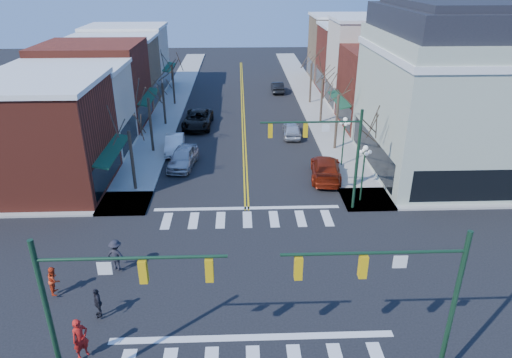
{
  "coord_description": "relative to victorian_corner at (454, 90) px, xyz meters",
  "views": [
    {
      "loc": [
        -0.42,
        -20.46,
        15.33
      ],
      "look_at": [
        0.6,
        6.62,
        2.8
      ],
      "focal_mm": 32.0,
      "sensor_mm": 36.0,
      "label": 1
    }
  ],
  "objects": [
    {
      "name": "bldg_left_stucco_a",
      "position": [
        -32.0,
        5.0,
        -2.91
      ],
      "size": [
        10.0,
        7.0,
        7.5
      ],
      "primitive_type": "cube",
      "color": "beige",
      "rests_on": "ground"
    },
    {
      "name": "traffic_mast_near_left",
      "position": [
        -22.05,
        -21.9,
        -1.95
      ],
      "size": [
        6.6,
        0.28,
        7.2
      ],
      "color": "#14331E",
      "rests_on": "ground"
    },
    {
      "name": "pedestrian_dark_a",
      "position": [
        -23.8,
        -17.52,
        -5.72
      ],
      "size": [
        0.74,
        0.99,
        1.57
      ],
      "primitive_type": "imported",
      "rotation": [
        0.0,
        0.0,
        -1.12
      ],
      "color": "black",
      "rests_on": "sidewalk_left"
    },
    {
      "name": "bldg_right_brick_a",
      "position": [
        -1.0,
        11.25,
        -2.66
      ],
      "size": [
        10.0,
        8.5,
        8.0
      ],
      "primitive_type": "cube",
      "color": "maroon",
      "rests_on": "ground"
    },
    {
      "name": "pedestrian_red_b",
      "position": [
        -26.5,
        -15.69,
        -5.74
      ],
      "size": [
        0.72,
        0.85,
        1.54
      ],
      "primitive_type": "imported",
      "rotation": [
        0.0,
        0.0,
        1.77
      ],
      "color": "red",
      "rests_on": "sidewalk_left"
    },
    {
      "name": "tree_right_b",
      "position": [
        -8.1,
        4.5,
        -4.07
      ],
      "size": [
        0.24,
        0.24,
        5.18
      ],
      "primitive_type": "cylinder",
      "color": "#382B21",
      "rests_on": "ground"
    },
    {
      "name": "ground",
      "position": [
        -16.5,
        -14.5,
        -6.66
      ],
      "size": [
        160.0,
        160.0,
        0.0
      ],
      "primitive_type": "plane",
      "color": "black",
      "rests_on": "ground"
    },
    {
      "name": "bldg_left_tan",
      "position": [
        -32.0,
        21.25,
        -2.76
      ],
      "size": [
        10.0,
        7.5,
        7.8
      ],
      "primitive_type": "cube",
      "color": "#90734F",
      "rests_on": "ground"
    },
    {
      "name": "sidewalk_right",
      "position": [
        -7.75,
        5.5,
        -6.58
      ],
      "size": [
        3.5,
        70.0,
        0.15
      ],
      "primitive_type": "cube",
      "color": "#9E9B93",
      "rests_on": "ground"
    },
    {
      "name": "car_left_mid",
      "position": [
        -22.9,
        4.47,
        -5.9
      ],
      "size": [
        1.89,
        4.66,
        1.51
      ],
      "primitive_type": "imported",
      "rotation": [
        0.0,
        0.0,
        0.06
      ],
      "color": "white",
      "rests_on": "ground"
    },
    {
      "name": "lamppost_midblock",
      "position": [
        -8.3,
        0.5,
        -3.7
      ],
      "size": [
        0.36,
        0.36,
        4.33
      ],
      "color": "#14331E",
      "rests_on": "ground"
    },
    {
      "name": "tree_right_d",
      "position": [
        -8.1,
        20.5,
        -4.17
      ],
      "size": [
        0.24,
        0.24,
        4.97
      ],
      "primitive_type": "cylinder",
      "color": "#382B21",
      "rests_on": "ground"
    },
    {
      "name": "tree_left_c",
      "position": [
        -24.9,
        12.5,
        -4.38
      ],
      "size": [
        0.24,
        0.24,
        4.55
      ],
      "primitive_type": "cylinder",
      "color": "#382B21",
      "rests_on": "ground"
    },
    {
      "name": "bldg_right_tan",
      "position": [
        -1.0,
        34.5,
        -2.16
      ],
      "size": [
        10.0,
        8.0,
        9.0
      ],
      "primitive_type": "cube",
      "color": "#90734F",
      "rests_on": "ground"
    },
    {
      "name": "car_right_mid",
      "position": [
        -11.7,
        8.25,
        -5.92
      ],
      "size": [
        2.01,
        4.45,
        1.48
      ],
      "primitive_type": "imported",
      "rotation": [
        0.0,
        0.0,
        3.08
      ],
      "color": "silver",
      "rests_on": "ground"
    },
    {
      "name": "tree_right_a",
      "position": [
        -8.1,
        -3.5,
        -4.35
      ],
      "size": [
        0.24,
        0.24,
        4.62
      ],
      "primitive_type": "cylinder",
      "color": "#382B21",
      "rests_on": "ground"
    },
    {
      "name": "victorian_corner",
      "position": [
        0.0,
        0.0,
        0.0
      ],
      "size": [
        12.25,
        14.25,
        13.3
      ],
      "color": "#ADB89F",
      "rests_on": "ground"
    },
    {
      "name": "car_right_far",
      "position": [
        -11.7,
        26.31,
        -5.95
      ],
      "size": [
        1.58,
        4.34,
        1.42
      ],
      "primitive_type": "imported",
      "rotation": [
        0.0,
        0.0,
        3.16
      ],
      "color": "black",
      "rests_on": "ground"
    },
    {
      "name": "tree_left_d",
      "position": [
        -24.9,
        20.5,
        -4.21
      ],
      "size": [
        0.24,
        0.24,
        4.9
      ],
      "primitive_type": "cylinder",
      "color": "#382B21",
      "rests_on": "ground"
    },
    {
      "name": "bldg_left_brick_b",
      "position": [
        -32.0,
        13.0,
        -2.41
      ],
      "size": [
        10.0,
        9.0,
        8.5
      ],
      "primitive_type": "cube",
      "color": "maroon",
      "rests_on": "ground"
    },
    {
      "name": "sidewalk_left",
      "position": [
        -25.25,
        5.5,
        -6.58
      ],
      "size": [
        3.5,
        70.0,
        0.15
      ],
      "primitive_type": "cube",
      "color": "#9E9B93",
      "rests_on": "ground"
    },
    {
      "name": "bldg_right_brick_b",
      "position": [
        -1.0,
        26.5,
        -2.41
      ],
      "size": [
        10.0,
        8.0,
        8.5
      ],
      "primitive_type": "cube",
      "color": "maroon",
      "rests_on": "ground"
    },
    {
      "name": "bldg_left_stucco_b",
      "position": [
        -32.0,
        29.0,
        -2.56
      ],
      "size": [
        10.0,
        8.0,
        8.2
      ],
      "primitive_type": "cube",
      "color": "beige",
      "rests_on": "ground"
    },
    {
      "name": "traffic_mast_near_right",
      "position": [
        -10.95,
        -21.9,
        -1.95
      ],
      "size": [
        6.6,
        0.28,
        7.2
      ],
      "color": "#14331E",
      "rests_on": "ground"
    },
    {
      "name": "car_left_near",
      "position": [
        -21.76,
        0.98,
        -5.82
      ],
      "size": [
        2.63,
        5.14,
        1.68
      ],
      "primitive_type": "imported",
      "rotation": [
        0.0,
        0.0,
        -0.14
      ],
      "color": "#B6B6BB",
      "rests_on": "ground"
    },
    {
      "name": "car_right_near",
      "position": [
        -10.1,
        -1.8,
        -5.83
      ],
      "size": [
        3.05,
        5.94,
        1.65
      ],
      "primitive_type": "imported",
      "rotation": [
        0.0,
        0.0,
        3.01
      ],
      "color": "maroon",
      "rests_on": "ground"
    },
    {
      "name": "traffic_mast_far_right",
      "position": [
        -10.95,
        -7.1,
        -1.95
      ],
      "size": [
        6.6,
        0.28,
        7.2
      ],
      "color": "#14331E",
      "rests_on": "ground"
    },
    {
      "name": "pedestrian_dark_b",
      "position": [
        -23.8,
        -13.77,
        -5.59
      ],
      "size": [
        1.33,
        0.98,
        1.84
      ],
      "primitive_type": "imported",
      "rotation": [
        0.0,
        0.0,
        2.87
      ],
      "color": "black",
      "rests_on": "sidewalk_left"
    },
    {
      "name": "tree_left_b",
      "position": [
        -24.9,
        4.5,
        -4.14
      ],
      "size": [
        0.24,
        0.24,
        5.04
      ],
      "primitive_type": "cylinder",
      "color": "#382B21",
      "rests_on": "ground"
    },
    {
      "name": "bldg_right_stucco",
      "position": [
        -1.0,
        19.0,
        -1.66
      ],
      "size": [
        10.0,
        7.0,
        10.0
      ],
      "primitive_type": "cube",
      "color": "beige",
      "rests_on": "ground"
    },
    {
      "name": "tree_left_a",
      "position": [
        -24.9,
        -3.5,
        -4.28
      ],
      "size": [
        0.24,
        0.24,
        4.76
      ],
      "primitive_type": "cylinder",
      "color": "#382B21",
      "rests_on": "ground"
    },
    {
      "name": "tree_right_c",
      "position": [
        -8.1,
        12.5,
        -4.24
      ],
      "size": [
        0.24,
        0.24,
        4.83
      ],
      "primitive_type": "cylinder",
      "color": "#382B21",
      "rests_on": "ground"
    },
    {
      "name": "lamppost_corner",
      "position": [
        -8.3,
        -6.0,
        -3.7
      ],
      "size": [
        0.36,
        0.36,
        4.33
      ],
      "color": "#14331E",
      "rests_on": "ground"
    },
    {
      "name": "bldg_left_brick_a",
      "position": [
        -32.0,
        -2.75,
        -2.66
      ],
      "size": [
        10.0,
        8.5,
        8.0
      ],
      "primitive_type": "cube",
      "color": "maroon",
      "rests_on": "ground"
    },
    {
      "name": "pedestrian_red_a",
      "position": [
        -23.8,
        -20.04,
        -5.54
      ],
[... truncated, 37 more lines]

